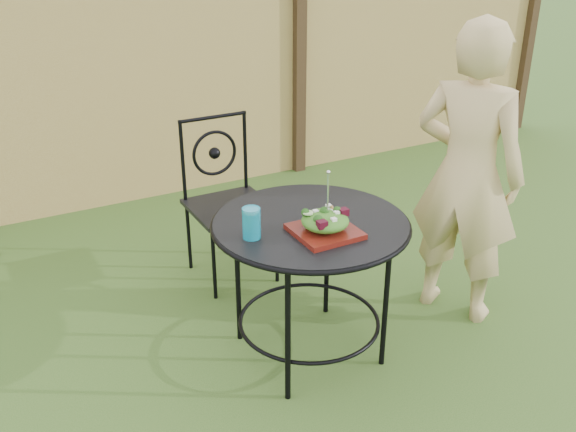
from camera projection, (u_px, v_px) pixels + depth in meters
The scene contains 9 objects.
ground at pixel (283, 343), 3.30m from camera, with size 60.00×60.00×0.00m, color #234516.
fence at pixel (140, 76), 4.65m from camera, with size 8.00×0.12×1.90m.
patio_table at pixel (310, 248), 3.00m from camera, with size 0.92×0.92×0.72m.
patio_chair at pixel (226, 196), 3.77m from camera, with size 0.46×0.46×0.95m.
diner at pixel (467, 175), 3.28m from camera, with size 0.58×0.38×1.59m, color tan.
salad_plate at pixel (325, 231), 2.82m from camera, with size 0.27×0.27×0.02m, color #49170A.
salad at pixel (325, 221), 2.80m from camera, with size 0.21×0.21×0.08m, color #235614.
fork at pixel (328, 193), 2.75m from camera, with size 0.01×0.01×0.18m, color silver.
drinking_glass at pixel (251, 223), 2.76m from camera, with size 0.08×0.08×0.14m, color #0E8BA8.
Camera 1 is at (-1.27, -2.40, 1.99)m, focal length 40.00 mm.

